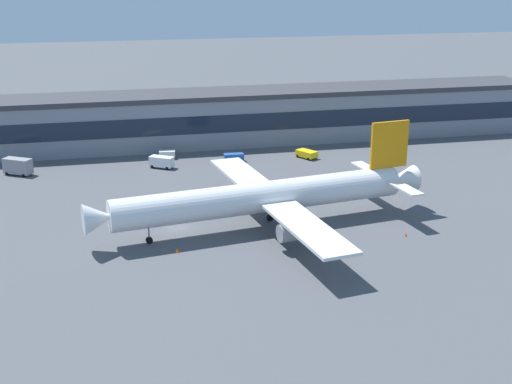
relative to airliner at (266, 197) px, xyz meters
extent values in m
plane|color=#4C4F54|center=(-14.47, 2.67, -5.38)|extent=(600.00, 600.00, 0.00)
cube|color=gray|center=(-14.47, 57.45, 0.47)|extent=(191.35, 14.26, 11.69)
cube|color=#38383D|center=(-14.47, 57.45, 6.91)|extent=(195.18, 14.55, 1.20)
cube|color=#192333|center=(-14.47, 50.26, 1.05)|extent=(187.53, 0.16, 4.21)
cylinder|color=white|center=(-0.91, -0.14, 0.02)|extent=(50.69, 12.60, 5.21)
cone|color=white|center=(-27.42, -4.09, 0.02)|extent=(5.37, 5.59, 4.95)
cone|color=white|center=(25.85, 3.85, 0.02)|extent=(6.37, 5.49, 4.69)
cube|color=orange|center=(23.06, 3.44, 6.80)|extent=(7.29, 1.57, 8.34)
cube|color=white|center=(23.41, -2.31, 0.80)|extent=(3.76, 9.64, 0.30)
cube|color=white|center=(21.72, 9.04, 0.80)|extent=(3.76, 9.64, 0.30)
cube|color=white|center=(3.12, -13.65, -0.50)|extent=(9.28, 23.35, 0.50)
cube|color=white|center=(-0.99, 13.97, -0.50)|extent=(9.28, 23.35, 0.50)
cylinder|color=#99999E|center=(1.63, -10.43, -2.34)|extent=(4.68, 3.47, 2.87)
cylinder|color=#99999E|center=(-1.48, 10.45, -2.34)|extent=(4.68, 3.47, 2.87)
cylinder|color=black|center=(-19.88, -2.96, -4.83)|extent=(1.16, 0.66, 1.10)
cylinder|color=slate|center=(-19.88, -2.96, -3.16)|extent=(0.24, 0.24, 2.79)
cylinder|color=black|center=(1.93, -2.08, -4.83)|extent=(1.16, 0.66, 1.10)
cylinder|color=slate|center=(1.93, -2.08, -3.16)|extent=(0.24, 0.24, 2.79)
cylinder|color=black|center=(1.24, 2.56, -4.83)|extent=(1.16, 0.66, 1.10)
cylinder|color=slate|center=(1.24, 2.56, -3.16)|extent=(0.24, 0.24, 2.79)
cube|color=white|center=(-12.46, 45.88, -4.28)|extent=(3.77, 2.33, 1.50)
cube|color=black|center=(-13.45, 45.97, -3.98)|extent=(1.43, 1.95, 0.38)
cylinder|color=black|center=(-13.80, 45.10, -5.03)|extent=(0.73, 0.36, 0.70)
cylinder|color=black|center=(-13.63, 46.89, -5.03)|extent=(0.73, 0.36, 0.70)
cylinder|color=black|center=(-11.29, 44.86, -5.03)|extent=(0.73, 0.36, 0.70)
cylinder|color=black|center=(-11.12, 46.66, -5.03)|extent=(0.73, 0.36, 0.70)
cube|color=yellow|center=(18.91, 39.38, -4.33)|extent=(4.71, 5.45, 1.40)
cube|color=black|center=(18.22, 40.51, -4.05)|extent=(2.92, 2.67, 0.35)
cylinder|color=black|center=(17.04, 40.21, -5.03)|extent=(0.62, 0.75, 0.70)
cylinder|color=black|center=(19.04, 41.42, -5.03)|extent=(0.62, 0.75, 0.70)
cylinder|color=black|center=(18.77, 37.33, -5.03)|extent=(0.62, 0.75, 0.70)
cylinder|color=black|center=(20.78, 38.54, -5.03)|extent=(0.62, 0.75, 0.70)
cube|color=white|center=(-14.30, 38.69, -3.93)|extent=(5.56, 4.68, 2.20)
cube|color=black|center=(-15.50, 39.47, -3.49)|extent=(2.63, 2.69, 0.55)
cylinder|color=black|center=(-16.37, 38.85, -5.03)|extent=(0.75, 0.63, 0.70)
cylinder|color=black|center=(-15.29, 40.51, -5.03)|extent=(0.75, 0.63, 0.70)
cylinder|color=black|center=(-13.31, 36.87, -5.03)|extent=(0.75, 0.63, 0.70)
cylinder|color=black|center=(-12.23, 38.53, -5.03)|extent=(0.75, 0.63, 0.70)
cube|color=gray|center=(-44.36, 40.18, -3.43)|extent=(6.37, 5.17, 3.20)
cube|color=black|center=(-42.95, 39.32, -2.79)|extent=(2.94, 2.98, 0.80)
cylinder|color=black|center=(-42.00, 40.01, -5.03)|extent=(0.75, 0.62, 0.70)
cylinder|color=black|center=(-43.13, 38.16, -5.03)|extent=(0.75, 0.62, 0.70)
cylinder|color=black|center=(-45.59, 42.19, -5.03)|extent=(0.75, 0.62, 0.70)
cylinder|color=black|center=(-46.71, 40.35, -5.03)|extent=(0.75, 0.62, 0.70)
cube|color=#2651A5|center=(2.01, 40.09, -4.28)|extent=(4.49, 2.11, 1.50)
cube|color=black|center=(3.22, 40.04, -3.98)|extent=(1.62, 1.82, 0.38)
cylinder|color=black|center=(3.59, 40.87, -5.03)|extent=(0.71, 0.33, 0.70)
cylinder|color=black|center=(3.50, 39.17, -5.03)|extent=(0.71, 0.33, 0.70)
cylinder|color=black|center=(0.51, 41.02, -5.03)|extent=(0.71, 0.33, 0.70)
cylinder|color=black|center=(0.43, 39.31, -5.03)|extent=(0.71, 0.33, 0.70)
cone|color=#F2590C|center=(-15.89, -7.51, -5.01)|extent=(0.59, 0.59, 0.73)
cone|color=#F2590C|center=(21.32, -9.14, -5.07)|extent=(0.50, 0.50, 0.62)
camera|label=1|loc=(-24.59, -102.64, 36.82)|focal=46.92mm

